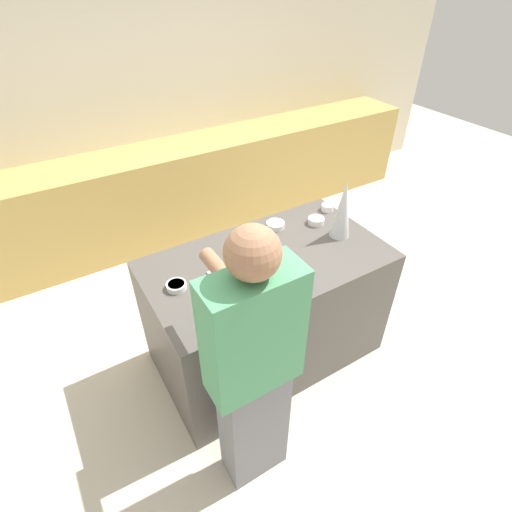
% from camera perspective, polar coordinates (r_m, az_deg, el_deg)
% --- Properties ---
extents(ground_plane, '(12.00, 12.00, 0.00)m').
position_cam_1_polar(ground_plane, '(3.22, 1.41, -13.36)').
color(ground_plane, beige).
extents(wall_back, '(8.00, 0.05, 2.60)m').
position_cam_1_polar(wall_back, '(4.31, -15.95, 20.07)').
color(wall_back, beige).
rests_on(wall_back, ground_plane).
extents(back_cabinet_block, '(6.00, 0.60, 0.95)m').
position_cam_1_polar(back_cabinet_block, '(4.33, -12.75, 8.73)').
color(back_cabinet_block, tan).
rests_on(back_cabinet_block, ground_plane).
extents(kitchen_island, '(1.58, 0.88, 0.91)m').
position_cam_1_polar(kitchen_island, '(2.88, 1.55, -7.61)').
color(kitchen_island, '#514C47').
rests_on(kitchen_island, ground_plane).
extents(baking_tray, '(0.44, 0.31, 0.01)m').
position_cam_1_polar(baking_tray, '(2.45, -0.89, -2.62)').
color(baking_tray, '#9E9EA8').
rests_on(baking_tray, kitchen_island).
extents(gingerbread_house, '(0.16, 0.18, 0.27)m').
position_cam_1_polar(gingerbread_house, '(2.38, -0.91, -0.65)').
color(gingerbread_house, '#5B2D14').
rests_on(gingerbread_house, baking_tray).
extents(decorative_tree, '(0.14, 0.14, 0.42)m').
position_cam_1_polar(decorative_tree, '(2.74, 12.31, 6.56)').
color(decorative_tree, silver).
rests_on(decorative_tree, kitchen_island).
extents(candy_bowl_near_tray_left, '(0.13, 0.13, 0.04)m').
position_cam_1_polar(candy_bowl_near_tray_left, '(2.87, 2.79, 4.49)').
color(candy_bowl_near_tray_left, white).
rests_on(candy_bowl_near_tray_left, kitchen_island).
extents(candy_bowl_near_tray_right, '(0.12, 0.12, 0.05)m').
position_cam_1_polar(candy_bowl_near_tray_right, '(2.94, 8.59, 5.06)').
color(candy_bowl_near_tray_right, white).
rests_on(candy_bowl_near_tray_right, kitchen_island).
extents(candy_bowl_behind_tray, '(0.12, 0.12, 0.04)m').
position_cam_1_polar(candy_bowl_behind_tray, '(2.39, -11.31, -4.17)').
color(candy_bowl_behind_tray, white).
rests_on(candy_bowl_behind_tray, kitchen_island).
extents(candy_bowl_front_corner, '(0.09, 0.09, 0.05)m').
position_cam_1_polar(candy_bowl_front_corner, '(3.11, 10.17, 6.89)').
color(candy_bowl_front_corner, white).
rests_on(candy_bowl_front_corner, kitchen_island).
extents(mug, '(0.08, 0.08, 0.08)m').
position_cam_1_polar(mug, '(2.35, 6.56, -3.80)').
color(mug, '#2D2D33').
rests_on(mug, kitchen_island).
extents(person, '(0.45, 0.56, 1.71)m').
position_cam_1_polar(person, '(2.00, -0.43, -16.14)').
color(person, slate).
rests_on(person, ground_plane).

